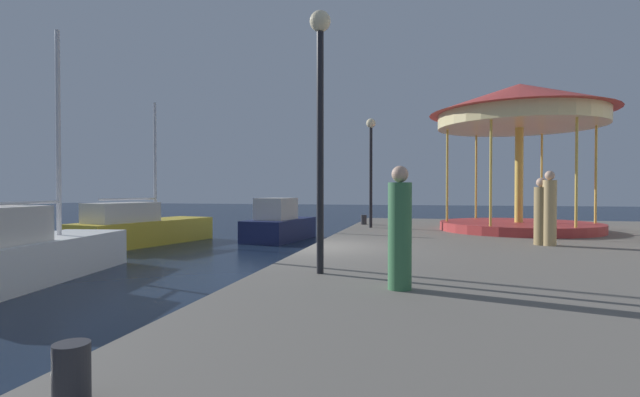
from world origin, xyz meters
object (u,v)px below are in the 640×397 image
object	(u,v)px
lamp_post_mid_promenade	(371,153)
bollard_center	(364,220)
sailboat_white	(21,253)
sailboat_yellow	(141,228)
person_mid_promenade	(400,232)
person_near_carousel	(549,210)
carousel	(519,122)
motorboat_navy	(279,225)
person_by_the_water	(541,214)
bollard_north	(72,373)
lamp_post_near_edge	(320,95)

from	to	relation	value
lamp_post_mid_promenade	bollard_center	distance (m)	3.13
sailboat_white	sailboat_yellow	size ratio (longest dim) A/B	1.02
person_mid_promenade	person_near_carousel	size ratio (longest dim) A/B	0.92
lamp_post_mid_promenade	person_near_carousel	bearing A→B (deg)	-42.52
lamp_post_mid_promenade	person_mid_promenade	size ratio (longest dim) A/B	2.35
sailboat_white	person_near_carousel	distance (m)	13.14
person_mid_promenade	person_near_carousel	bearing A→B (deg)	60.54
sailboat_yellow	carousel	bearing A→B (deg)	2.65
sailboat_yellow	carousel	size ratio (longest dim) A/B	1.04
lamp_post_mid_promenade	sailboat_white	bearing A→B (deg)	-131.17
motorboat_navy	carousel	xyz separation A→B (m)	(9.59, -2.22, 3.94)
sailboat_yellow	bollard_center	size ratio (longest dim) A/B	16.02
carousel	person_by_the_water	bearing A→B (deg)	-93.66
motorboat_navy	bollard_center	xyz separation A→B (m)	(3.86, -0.44, 0.30)
lamp_post_mid_promenade	bollard_north	xyz separation A→B (m)	(-0.29, -14.96, -2.66)
lamp_post_near_edge	bollard_center	xyz separation A→B (m)	(-0.74, 11.49, -2.84)
sailboat_white	lamp_post_near_edge	xyz separation A→B (m)	(7.68, -1.44, 3.13)
carousel	person_mid_promenade	xyz separation A→B (m)	(-3.59, -10.68, -3.01)
person_mid_promenade	bollard_center	bearing A→B (deg)	99.73
bollard_center	person_mid_promenade	bearing A→B (deg)	-80.27
motorboat_navy	lamp_post_mid_promenade	distance (m)	5.62
person_by_the_water	lamp_post_mid_promenade	bearing A→B (deg)	137.16
lamp_post_mid_promenade	carousel	bearing A→B (deg)	-2.25
motorboat_navy	person_by_the_water	size ratio (longest dim) A/B	2.46
sailboat_white	lamp_post_near_edge	world-z (taller)	sailboat_white
bollard_north	person_mid_promenade	xyz separation A→B (m)	(1.95, 4.07, 0.63)
person_by_the_water	person_near_carousel	bearing A→B (deg)	-32.33
sailboat_white	carousel	distance (m)	15.62
sailboat_yellow	person_mid_promenade	distance (m)	14.88
bollard_north	person_mid_promenade	world-z (taller)	person_mid_promenade
person_mid_promenade	bollard_north	bearing A→B (deg)	-115.62
person_near_carousel	sailboat_white	bearing A→B (deg)	-163.37
person_near_carousel	sailboat_yellow	bearing A→B (deg)	165.11
person_mid_promenade	person_by_the_water	world-z (taller)	person_mid_promenade
bollard_center	person_near_carousel	distance (m)	8.47
motorboat_navy	bollard_north	world-z (taller)	motorboat_navy
person_mid_promenade	person_by_the_water	xyz separation A→B (m)	(3.31, 6.28, -0.01)
lamp_post_near_edge	lamp_post_mid_promenade	size ratio (longest dim) A/B	1.07
lamp_post_near_edge	person_by_the_water	size ratio (longest dim) A/B	2.55
motorboat_navy	lamp_post_near_edge	distance (m)	13.17
bollard_north	lamp_post_near_edge	bearing A→B (deg)	83.70
lamp_post_near_edge	person_near_carousel	size ratio (longest dim) A/B	2.32
sailboat_white	bollard_center	size ratio (longest dim) A/B	16.31
sailboat_white	person_by_the_water	distance (m)	13.00
lamp_post_near_edge	lamp_post_mid_promenade	world-z (taller)	lamp_post_near_edge
lamp_post_near_edge	bollard_center	size ratio (longest dim) A/B	11.19
sailboat_yellow	sailboat_white	bearing A→B (deg)	-76.00
motorboat_navy	person_mid_promenade	size ratio (longest dim) A/B	2.43
sailboat_white	sailboat_yellow	xyz separation A→B (m)	(-1.89, 7.59, -0.04)
sailboat_white	person_mid_promenade	bearing A→B (deg)	-14.93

